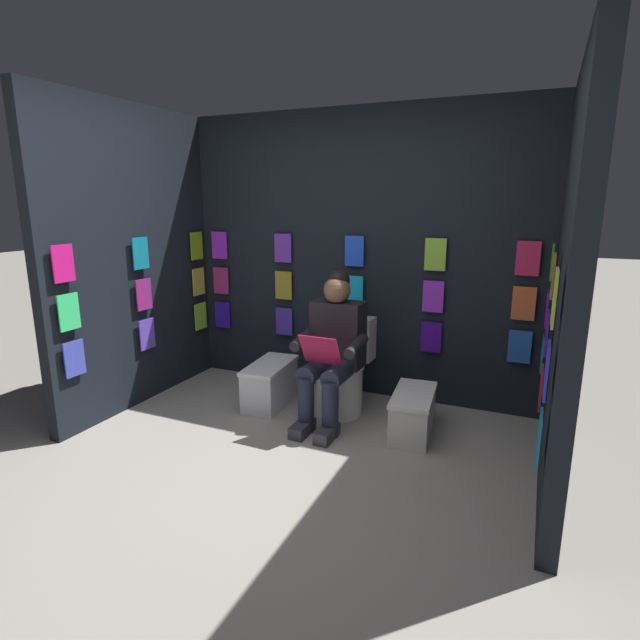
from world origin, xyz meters
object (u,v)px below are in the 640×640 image
(person_reading, at_px, (332,348))
(comic_longbox_far, at_px, (270,384))
(comic_longbox_near, at_px, (413,413))
(toilet, at_px, (343,373))

(person_reading, relative_size, comic_longbox_far, 1.86)
(comic_longbox_near, xyz_separation_m, comic_longbox_far, (1.25, -0.07, 0.02))
(person_reading, xyz_separation_m, comic_longbox_near, (-0.64, -0.02, -0.44))
(toilet, distance_m, comic_longbox_near, 0.69)
(comic_longbox_far, bearing_deg, comic_longbox_near, 171.78)
(toilet, xyz_separation_m, comic_longbox_far, (0.61, 0.14, -0.14))
(toilet, distance_m, person_reading, 0.35)
(toilet, relative_size, comic_longbox_far, 1.21)
(comic_longbox_near, relative_size, comic_longbox_far, 0.97)
(comic_longbox_far, bearing_deg, toilet, -172.21)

